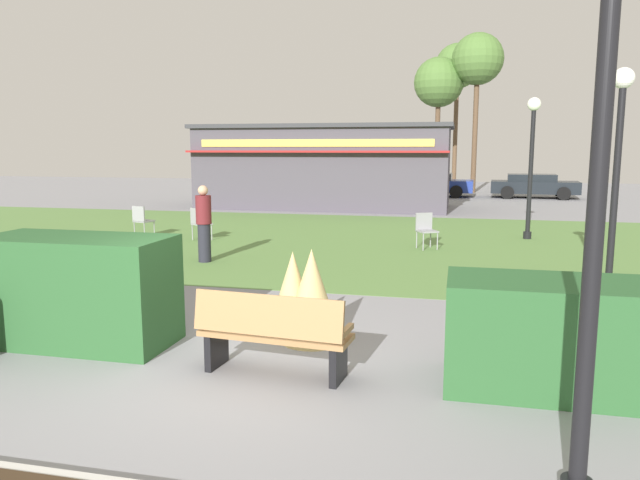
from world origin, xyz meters
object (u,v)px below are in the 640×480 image
Objects in this scene: park_bench at (273,334)px; parked_car_west_slot at (340,183)px; lamppost_near at (600,157)px; cafe_chair_east at (426,228)px; lamppost_far at (532,150)px; tree_left_bg at (439,83)px; cafe_chair_west at (142,219)px; tree_right_bg at (458,68)px; tree_center_bg at (478,61)px; parked_car_center_slot at (431,184)px; parked_car_east_slot at (534,185)px; cafe_chair_center at (199,221)px; person_strolling at (204,223)px; food_kiosk at (325,166)px; lamppost_mid at (618,151)px.

parked_car_west_slot is (-4.31, 25.71, 0.16)m from park_bench.
lamppost_near is 4.31× the size of cafe_chair_east.
lamppost_far is 0.51× the size of tree_left_bg.
cafe_chair_west is 26.87m from tree_right_bg.
tree_right_bg is at bearing 102.75° from tree_center_bg.
park_bench is 0.41× the size of parked_car_center_slot.
parked_car_east_slot is at bearing -36.30° from tree_left_bg.
cafe_chair_center is 3.18m from person_strolling.
cafe_chair_center is 0.53× the size of person_strolling.
cafe_chair_center is at bearing -104.74° from tree_right_bg.
parked_car_east_slot is at bearing 37.02° from food_kiosk.
person_strolling is at bearing 128.50° from lamppost_near.
lamppost_far is (-0.75, 5.99, 0.00)m from lamppost_mid.
park_bench is 0.23× the size of tree_left_bg.
park_bench is 19.15m from food_kiosk.
tree_left_bg is (5.54, 20.48, 5.59)m from cafe_chair_center.
lamppost_mid is 20.94m from parked_car_center_slot.
lamppost_far is 0.90× the size of parked_car_center_slot.
tree_right_bg is at bearing 70.74° from food_kiosk.
food_kiosk reaches higher than cafe_chair_east.
park_bench is 3.88m from lamppost_near.
food_kiosk is 11.83× the size of cafe_chair_west.
tree_left_bg is at bearing 143.70° from parked_car_east_slot.
parked_car_east_slot is at bearing 84.17° from lamppost_near.
cafe_chair_west is (-11.30, 3.83, -1.90)m from lamppost_mid.
cafe_chair_east and cafe_chair_center have the same top height.
lamppost_mid is 2.27× the size of person_strolling.
tree_center_bg is (7.03, 3.09, 6.57)m from parked_car_west_slot.
cafe_chair_east is at bearing -94.48° from tree_center_bg.
tree_left_bg is at bearing 74.86° from cafe_chair_center.
parked_car_center_slot reaches higher than park_bench.
parked_car_center_slot is at bearing -91.79° from tree_left_bg.
cafe_chair_center is 21.94m from tree_left_bg.
cafe_chair_center is 0.10× the size of tree_right_bg.
tree_right_bg is 5.00m from tree_center_bg.
person_strolling is (-7.31, -5.18, -1.57)m from lamppost_far.
park_bench reaches higher than cafe_chair_center.
food_kiosk is (-8.16, 13.53, -0.71)m from lamppost_mid.
lamppost_mid is at bearing -58.88° from food_kiosk.
cafe_chair_west is at bearing 173.85° from cafe_chair_center.
parked_car_east_slot reaches higher than park_bench.
person_strolling is 0.19× the size of tree_right_bg.
tree_center_bg is at bearing 93.62° from lamppost_far.
lamppost_far is (1.03, 13.08, 0.00)m from lamppost_near.
parked_car_east_slot is at bearing 0.01° from parked_car_center_slot.
parked_car_east_slot is 7.82m from tree_center_bg.
tree_center_bg reaches higher than cafe_chair_east.
lamppost_far is 4.31× the size of cafe_chair_west.
tree_center_bg is at bearing 90.15° from lamppost_near.
food_kiosk is 10.05m from cafe_chair_center.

